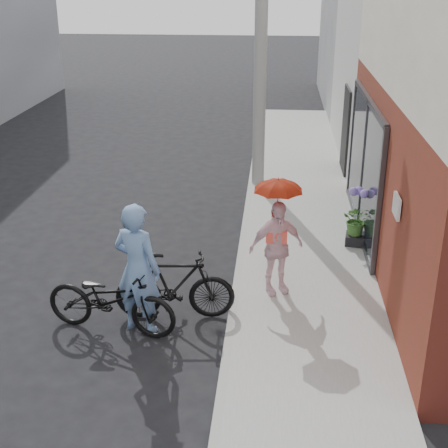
# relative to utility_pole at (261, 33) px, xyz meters

# --- Properties ---
(ground) EXTENTS (80.00, 80.00, 0.00)m
(ground) POSITION_rel_utility_pole_xyz_m (-1.10, -6.00, -3.50)
(ground) COLOR black
(ground) RESTS_ON ground
(sidewalk) EXTENTS (2.20, 24.00, 0.12)m
(sidewalk) POSITION_rel_utility_pole_xyz_m (1.00, -4.00, -3.44)
(sidewalk) COLOR #969690
(sidewalk) RESTS_ON ground
(curb) EXTENTS (0.12, 24.00, 0.12)m
(curb) POSITION_rel_utility_pole_xyz_m (-0.16, -4.00, -3.44)
(curb) COLOR #9E9E99
(curb) RESTS_ON ground
(east_building_far) EXTENTS (8.00, 8.00, 7.00)m
(east_building_far) POSITION_rel_utility_pole_xyz_m (6.10, 10.00, 0.00)
(east_building_far) COLOR gray
(east_building_far) RESTS_ON ground
(utility_pole) EXTENTS (0.28, 0.28, 7.00)m
(utility_pole) POSITION_rel_utility_pole_xyz_m (0.00, 0.00, 0.00)
(utility_pole) COLOR #9E9E99
(utility_pole) RESTS_ON ground
(officer) EXTENTS (0.82, 0.68, 1.94)m
(officer) POSITION_rel_utility_pole_xyz_m (-1.46, -6.31, -2.53)
(officer) COLOR #6A8CBC
(officer) RESTS_ON ground
(bike_left) EXTENTS (2.03, 1.03, 1.02)m
(bike_left) POSITION_rel_utility_pole_xyz_m (-1.85, -6.37, -2.99)
(bike_left) COLOR black
(bike_left) RESTS_ON ground
(bike_right) EXTENTS (1.79, 0.65, 1.05)m
(bike_right) POSITION_rel_utility_pole_xyz_m (-1.00, -5.94, -2.97)
(bike_right) COLOR black
(bike_right) RESTS_ON ground
(kimono_woman) EXTENTS (0.95, 0.69, 1.49)m
(kimono_woman) POSITION_rel_utility_pole_xyz_m (0.45, -5.22, -2.63)
(kimono_woman) COLOR #F5CED7
(kimono_woman) RESTS_ON sidewalk
(parasol) EXTENTS (0.71, 0.71, 0.62)m
(parasol) POSITION_rel_utility_pole_xyz_m (0.45, -5.22, -1.57)
(parasol) COLOR red
(parasol) RESTS_ON kimono_woman
(planter) EXTENTS (0.40, 0.40, 0.19)m
(planter) POSITION_rel_utility_pole_xyz_m (1.90, -3.31, -3.29)
(planter) COLOR black
(planter) RESTS_ON sidewalk
(potted_plant) EXTENTS (0.52, 0.45, 0.58)m
(potted_plant) POSITION_rel_utility_pole_xyz_m (1.90, -3.31, -2.90)
(potted_plant) COLOR #3E6F2C
(potted_plant) RESTS_ON planter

